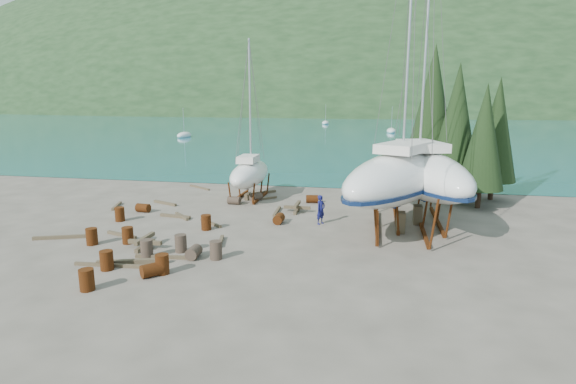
% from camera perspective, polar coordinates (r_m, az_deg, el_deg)
% --- Properties ---
extents(ground, '(600.00, 600.00, 0.00)m').
position_cam_1_polar(ground, '(24.56, -5.78, -5.99)').
color(ground, '#564F44').
rests_on(ground, ground).
extents(bay_water, '(700.00, 700.00, 0.00)m').
position_cam_1_polar(bay_water, '(337.50, 10.16, 10.38)').
color(bay_water, '#186B79').
rests_on(bay_water, ground).
extents(far_hill, '(800.00, 360.00, 110.00)m').
position_cam_1_polar(far_hill, '(342.50, 10.17, 10.39)').
color(far_hill, '#193118').
rests_on(far_hill, ground).
extents(far_house_left, '(6.60, 5.60, 5.60)m').
position_cam_1_polar(far_house_left, '(222.69, -6.43, 10.58)').
color(far_house_left, beige).
rests_on(far_house_left, ground).
extents(far_house_center, '(6.60, 5.60, 5.60)m').
position_cam_1_polar(far_house_center, '(214.09, 4.01, 10.58)').
color(far_house_center, beige).
rests_on(far_house_center, ground).
extents(far_house_right, '(6.60, 5.60, 5.60)m').
position_cam_1_polar(far_house_right, '(213.65, 17.64, 10.06)').
color(far_house_right, beige).
rests_on(far_house_right, ground).
extents(cypress_near_right, '(3.60, 3.60, 10.00)m').
position_cam_1_polar(cypress_near_right, '(34.84, 20.59, 8.29)').
color(cypress_near_right, black).
rests_on(cypress_near_right, ground).
extents(cypress_mid_right, '(3.06, 3.06, 8.50)m').
position_cam_1_polar(cypress_mid_right, '(33.21, 23.59, 6.41)').
color(cypress_mid_right, black).
rests_on(cypress_mid_right, ground).
extents(cypress_back_left, '(4.14, 4.14, 11.50)m').
position_cam_1_polar(cypress_back_left, '(36.58, 17.84, 9.98)').
color(cypress_back_left, black).
rests_on(cypress_back_left, ground).
extents(cypress_far_right, '(3.24, 3.24, 9.00)m').
position_cam_1_polar(cypress_far_right, '(36.44, 24.96, 7.15)').
color(cypress_far_right, black).
rests_on(cypress_far_right, ground).
extents(moored_boat_left, '(2.00, 5.00, 6.05)m').
position_cam_1_polar(moored_boat_left, '(90.52, -13.04, 7.03)').
color(moored_boat_left, white).
rests_on(moored_boat_left, ground).
extents(moored_boat_mid, '(2.00, 5.00, 6.05)m').
position_cam_1_polar(moored_boat_mid, '(102.64, 12.97, 7.56)').
color(moored_boat_mid, white).
rests_on(moored_boat_mid, ground).
extents(moored_boat_far, '(2.00, 5.00, 6.05)m').
position_cam_1_polar(moored_boat_far, '(133.37, 4.78, 8.74)').
color(moored_boat_far, white).
rests_on(moored_boat_far, ground).
extents(large_sailboat_near, '(8.60, 12.94, 19.78)m').
position_cam_1_polar(large_sailboat_near, '(26.34, 14.32, 2.05)').
color(large_sailboat_near, white).
rests_on(large_sailboat_near, ground).
extents(large_sailboat_far, '(6.93, 12.59, 19.12)m').
position_cam_1_polar(large_sailboat_far, '(28.40, 16.33, 2.50)').
color(large_sailboat_far, white).
rests_on(large_sailboat_far, ground).
extents(small_sailboat_shore, '(2.47, 7.38, 11.72)m').
position_cam_1_polar(small_sailboat_shore, '(34.01, -4.88, 2.38)').
color(small_sailboat_shore, white).
rests_on(small_sailboat_shore, ground).
extents(worker, '(0.72, 0.78, 1.78)m').
position_cam_1_polar(worker, '(27.19, 4.19, -2.25)').
color(worker, '#121450').
rests_on(worker, ground).
extents(drum_0, '(0.58, 0.58, 0.88)m').
position_cam_1_polar(drum_0, '(25.09, -19.68, -5.20)').
color(drum_0, '#622F10').
rests_on(drum_0, ground).
extents(drum_1, '(0.62, 0.90, 0.58)m').
position_cam_1_polar(drum_1, '(22.04, -11.88, -7.50)').
color(drum_1, '#2D2823').
rests_on(drum_1, ground).
extents(drum_2, '(0.94, 0.67, 0.58)m').
position_cam_1_polar(drum_2, '(31.58, -17.93, -1.93)').
color(drum_2, '#622F10').
rests_on(drum_2, ground).
extents(drum_3, '(0.58, 0.58, 0.88)m').
position_cam_1_polar(drum_3, '(19.79, -24.19, -10.13)').
color(drum_3, '#622F10').
rests_on(drum_3, ground).
extents(drum_4, '(0.95, 0.69, 0.58)m').
position_cam_1_polar(drum_4, '(32.76, 3.09, -0.88)').
color(drum_4, '#622F10').
rests_on(drum_4, ground).
extents(drum_5, '(0.58, 0.58, 0.88)m').
position_cam_1_polar(drum_5, '(23.01, -13.46, -6.35)').
color(drum_5, '#2D2823').
rests_on(drum_5, ground).
extents(drum_6, '(0.61, 0.90, 0.58)m').
position_cam_1_polar(drum_6, '(27.39, -1.17, -3.41)').
color(drum_6, '#622F10').
rests_on(drum_6, ground).
extents(drum_7, '(0.58, 0.58, 0.88)m').
position_cam_1_polar(drum_7, '(20.44, -15.68, -8.81)').
color(drum_7, '#622F10').
rests_on(drum_7, ground).
extents(drum_8, '(0.58, 0.58, 0.88)m').
position_cam_1_polar(drum_8, '(29.75, -20.58, -2.65)').
color(drum_8, '#622F10').
rests_on(drum_8, ground).
extents(drum_9, '(0.92, 0.64, 0.58)m').
position_cam_1_polar(drum_9, '(32.47, -6.85, -1.07)').
color(drum_9, '#2D2823').
rests_on(drum_9, ground).
extents(drum_10, '(0.58, 0.58, 0.88)m').
position_cam_1_polar(drum_10, '(21.68, -22.04, -8.04)').
color(drum_10, '#622F10').
rests_on(drum_10, ground).
extents(drum_11, '(0.93, 1.05, 0.58)m').
position_cam_1_polar(drum_11, '(33.44, -4.07, -0.64)').
color(drum_11, '#2D2823').
rests_on(drum_11, ground).
extents(drum_12, '(1.02, 1.04, 0.58)m').
position_cam_1_polar(drum_12, '(20.32, -16.92, -9.45)').
color(drum_12, '#622F10').
rests_on(drum_12, ground).
extents(drum_13, '(0.58, 0.58, 0.88)m').
position_cam_1_polar(drum_13, '(25.57, -23.65, -5.20)').
color(drum_13, '#622F10').
rests_on(drum_13, ground).
extents(drum_14, '(0.58, 0.58, 0.88)m').
position_cam_1_polar(drum_14, '(26.46, -10.36, -3.82)').
color(drum_14, '#622F10').
rests_on(drum_14, ground).
extents(drum_16, '(0.58, 0.58, 0.88)m').
position_cam_1_polar(drum_16, '(22.65, -17.50, -6.87)').
color(drum_16, '#2D2823').
rests_on(drum_16, ground).
extents(drum_17, '(0.58, 0.58, 0.88)m').
position_cam_1_polar(drum_17, '(21.68, -9.14, -7.30)').
color(drum_17, '#2D2823').
rests_on(drum_17, ground).
extents(timber_0, '(2.37, 1.63, 0.14)m').
position_cam_1_polar(timber_0, '(38.78, -11.17, 0.57)').
color(timber_0, brown).
rests_on(timber_0, ground).
extents(timber_2, '(2.14, 1.06, 0.19)m').
position_cam_1_polar(timber_2, '(33.49, -15.35, -1.36)').
color(timber_2, brown).
rests_on(timber_2, ground).
extents(timber_3, '(3.25, 0.36, 0.15)m').
position_cam_1_polar(timber_3, '(22.16, -21.85, -8.61)').
color(timber_3, brown).
rests_on(timber_3, ground).
extents(timber_4, '(1.49, 1.48, 0.17)m').
position_cam_1_polar(timber_4, '(29.55, -13.33, -3.01)').
color(timber_4, brown).
rests_on(timber_4, ground).
extents(timber_5, '(2.97, 0.46, 0.16)m').
position_cam_1_polar(timber_5, '(22.35, -15.26, -7.96)').
color(timber_5, brown).
rests_on(timber_5, ground).
extents(timber_6, '(1.60, 1.41, 0.19)m').
position_cam_1_polar(timber_6, '(36.02, -2.97, -0.03)').
color(timber_6, brown).
rests_on(timber_6, ground).
extents(timber_7, '(0.59, 1.75, 0.17)m').
position_cam_1_polar(timber_7, '(24.07, -8.54, -6.21)').
color(timber_7, brown).
rests_on(timber_7, ground).
extents(timber_8, '(2.19, 0.49, 0.19)m').
position_cam_1_polar(timber_8, '(29.64, -14.13, -2.99)').
color(timber_8, brown).
rests_on(timber_8, ground).
extents(timber_9, '(1.63, 1.52, 0.15)m').
position_cam_1_polar(timber_9, '(33.84, -3.01, -0.84)').
color(timber_9, brown).
rests_on(timber_9, ground).
extents(timber_10, '(0.29, 2.40, 0.16)m').
position_cam_1_polar(timber_10, '(30.01, -1.41, -2.47)').
color(timber_10, brown).
rests_on(timber_10, ground).
extents(timber_11, '(1.86, 1.52, 0.15)m').
position_cam_1_polar(timber_11, '(27.66, -9.78, -3.89)').
color(timber_11, brown).
rests_on(timber_11, ground).
extents(timber_12, '(2.13, 0.85, 0.17)m').
position_cam_1_polar(timber_12, '(26.58, -20.36, -5.11)').
color(timber_12, brown).
rests_on(timber_12, ground).
extents(timber_14, '(2.89, 1.22, 0.18)m').
position_cam_1_polar(timber_14, '(27.41, -26.74, -5.13)').
color(timber_14, brown).
rests_on(timber_14, ground).
extents(timber_16, '(3.13, 1.19, 0.23)m').
position_cam_1_polar(timber_16, '(22.06, -19.10, -8.38)').
color(timber_16, brown).
rests_on(timber_16, ground).
extents(timber_17, '(0.80, 2.13, 0.16)m').
position_cam_1_polar(timber_17, '(33.73, -20.93, -1.65)').
color(timber_17, brown).
rests_on(timber_17, ground).
extents(timber_pile_fore, '(1.80, 1.80, 0.60)m').
position_cam_1_polar(timber_pile_fore, '(24.12, -17.71, -6.09)').
color(timber_pile_fore, brown).
rests_on(timber_pile_fore, ground).
extents(timber_pile_aft, '(1.80, 1.80, 0.60)m').
position_cam_1_polar(timber_pile_aft, '(30.14, 1.16, -1.97)').
color(timber_pile_aft, brown).
rests_on(timber_pile_aft, ground).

